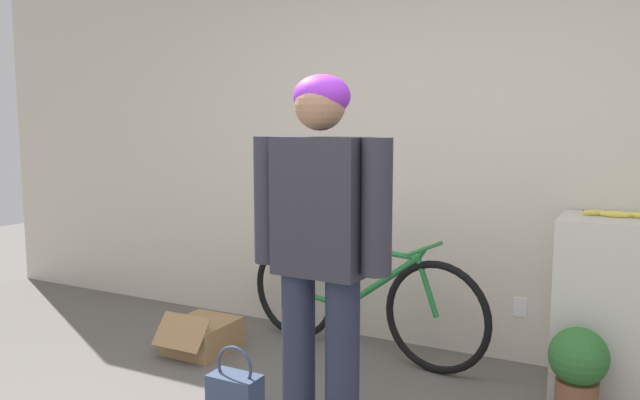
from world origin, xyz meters
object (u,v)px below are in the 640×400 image
(person, at_px, (320,237))
(handbag, at_px, (235,393))
(potted_plant, at_px, (578,368))
(cardboard_box, at_px, (202,336))
(bicycle, at_px, (360,299))
(banana, at_px, (614,214))

(person, height_order, handbag, person)
(potted_plant, bearing_deg, cardboard_box, -177.30)
(bicycle, distance_m, handbag, 1.12)
(person, bearing_deg, potted_plant, 42.35)
(person, xyz_separation_m, cardboard_box, (-1.25, 0.73, -0.88))
(bicycle, bearing_deg, potted_plant, -5.42)
(banana, bearing_deg, potted_plant, -104.65)
(cardboard_box, distance_m, potted_plant, 2.26)
(person, height_order, bicycle, person)
(banana, relative_size, cardboard_box, 0.71)
(banana, xyz_separation_m, cardboard_box, (-2.36, -0.51, -0.89))
(handbag, xyz_separation_m, cardboard_box, (-0.72, 0.64, -0.02))
(cardboard_box, bearing_deg, bicycle, 24.76)
(bicycle, height_order, potted_plant, bicycle)
(person, distance_m, bicycle, 1.35)
(cardboard_box, bearing_deg, potted_plant, 2.70)
(cardboard_box, bearing_deg, banana, 12.27)
(bicycle, xyz_separation_m, banana, (1.43, 0.09, 0.63))
(handbag, height_order, cardboard_box, handbag)
(cardboard_box, bearing_deg, handbag, -41.85)
(person, height_order, potted_plant, person)
(cardboard_box, height_order, potted_plant, potted_plant)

